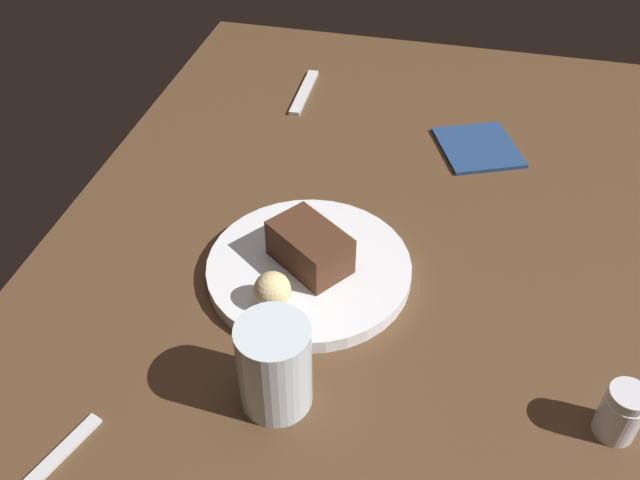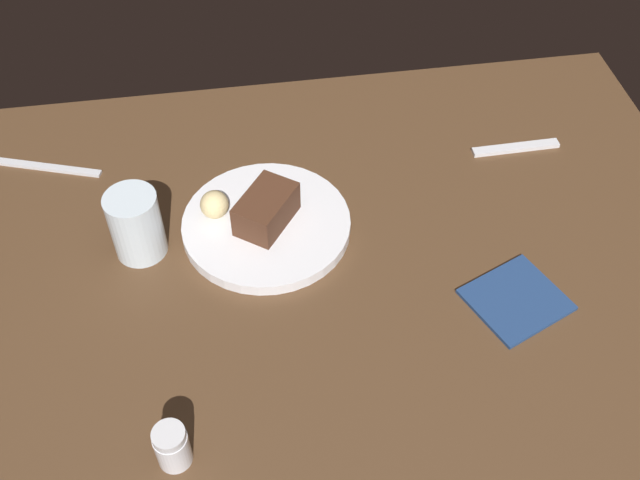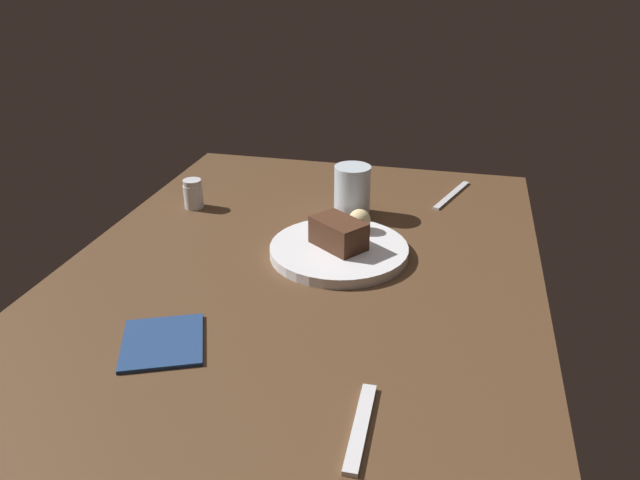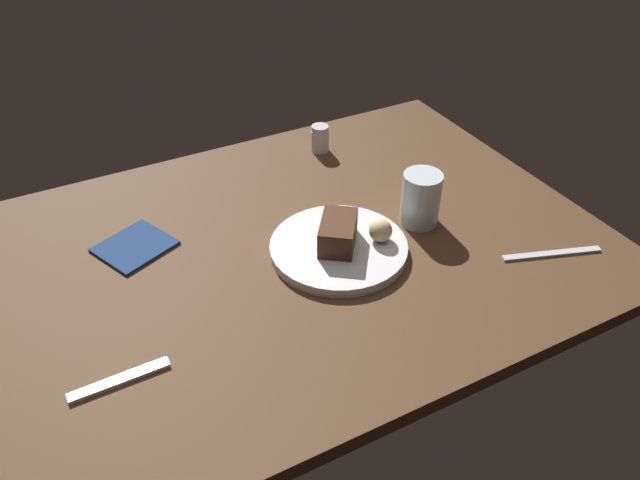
{
  "view_description": "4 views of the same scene",
  "coord_description": "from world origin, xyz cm",
  "px_view_note": "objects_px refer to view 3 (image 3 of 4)",
  "views": [
    {
      "loc": [
        67.74,
        9.73,
        63.26
      ],
      "look_at": [
        8.32,
        -4.36,
        8.65
      ],
      "focal_mm": 38.0,
      "sensor_mm": 36.0,
      "label": 1
    },
    {
      "loc": [
        12.57,
        71.96,
        87.84
      ],
      "look_at": [
        1.44,
        0.19,
        5.75
      ],
      "focal_mm": 42.07,
      "sensor_mm": 36.0,
      "label": 2
    },
    {
      "loc": [
        -89.85,
        -25.63,
        55.27
      ],
      "look_at": [
        6.63,
        -2.58,
        6.74
      ],
      "focal_mm": 34.25,
      "sensor_mm": 36.0,
      "label": 3
    },
    {
      "loc": [
        -37.08,
        -85.22,
        76.22
      ],
      "look_at": [
        4.57,
        -6.25,
        7.74
      ],
      "focal_mm": 35.32,
      "sensor_mm": 36.0,
      "label": 4
    }
  ],
  "objects_px": {
    "folded_napkin": "(163,342)",
    "salt_shaker": "(193,194)",
    "dessert_spoon": "(361,427)",
    "butter_knife": "(452,195)",
    "chocolate_cake_slice": "(338,233)",
    "bread_roll": "(360,220)",
    "water_glass": "(352,191)",
    "dessert_plate": "(339,250)"
  },
  "relations": [
    {
      "from": "folded_napkin",
      "to": "salt_shaker",
      "type": "bearing_deg",
      "value": 18.83
    },
    {
      "from": "dessert_spoon",
      "to": "butter_knife",
      "type": "height_order",
      "value": "dessert_spoon"
    },
    {
      "from": "dessert_spoon",
      "to": "butter_knife",
      "type": "xyz_separation_m",
      "value": [
        0.78,
        -0.07,
        -0.0
      ]
    },
    {
      "from": "chocolate_cake_slice",
      "to": "dessert_spoon",
      "type": "bearing_deg",
      "value": -164.71
    },
    {
      "from": "butter_knife",
      "to": "bread_roll",
      "type": "bearing_deg",
      "value": -12.77
    },
    {
      "from": "chocolate_cake_slice",
      "to": "butter_knife",
      "type": "xyz_separation_m",
      "value": [
        0.35,
        -0.19,
        -0.04
      ]
    },
    {
      "from": "chocolate_cake_slice",
      "to": "bread_roll",
      "type": "distance_m",
      "value": 0.08
    },
    {
      "from": "water_glass",
      "to": "dessert_spoon",
      "type": "relative_size",
      "value": 0.72
    },
    {
      "from": "bread_roll",
      "to": "salt_shaker",
      "type": "height_order",
      "value": "salt_shaker"
    },
    {
      "from": "salt_shaker",
      "to": "dessert_spoon",
      "type": "distance_m",
      "value": 0.75
    },
    {
      "from": "water_glass",
      "to": "folded_napkin",
      "type": "bearing_deg",
      "value": 161.05
    },
    {
      "from": "water_glass",
      "to": "salt_shaker",
      "type": "bearing_deg",
      "value": 96.7
    },
    {
      "from": "chocolate_cake_slice",
      "to": "water_glass",
      "type": "height_order",
      "value": "water_glass"
    },
    {
      "from": "water_glass",
      "to": "folded_napkin",
      "type": "height_order",
      "value": "water_glass"
    },
    {
      "from": "salt_shaker",
      "to": "butter_knife",
      "type": "bearing_deg",
      "value": -70.05
    },
    {
      "from": "water_glass",
      "to": "bread_roll",
      "type": "bearing_deg",
      "value": -162.3
    },
    {
      "from": "salt_shaker",
      "to": "water_glass",
      "type": "distance_m",
      "value": 0.35
    },
    {
      "from": "dessert_plate",
      "to": "bread_roll",
      "type": "xyz_separation_m",
      "value": [
        0.07,
        -0.02,
        0.03
      ]
    },
    {
      "from": "dessert_plate",
      "to": "bread_roll",
      "type": "relative_size",
      "value": 5.89
    },
    {
      "from": "dessert_plate",
      "to": "dessert_spoon",
      "type": "height_order",
      "value": "dessert_plate"
    },
    {
      "from": "bread_roll",
      "to": "butter_knife",
      "type": "distance_m",
      "value": 0.32
    },
    {
      "from": "chocolate_cake_slice",
      "to": "water_glass",
      "type": "relative_size",
      "value": 0.91
    },
    {
      "from": "chocolate_cake_slice",
      "to": "salt_shaker",
      "type": "xyz_separation_m",
      "value": [
        0.15,
        0.35,
        -0.01
      ]
    },
    {
      "from": "water_glass",
      "to": "butter_knife",
      "type": "xyz_separation_m",
      "value": [
        0.16,
        -0.2,
        -0.05
      ]
    },
    {
      "from": "water_glass",
      "to": "dessert_spoon",
      "type": "bearing_deg",
      "value": -168.28
    },
    {
      "from": "bread_roll",
      "to": "dessert_spoon",
      "type": "height_order",
      "value": "bread_roll"
    },
    {
      "from": "salt_shaker",
      "to": "water_glass",
      "type": "height_order",
      "value": "water_glass"
    },
    {
      "from": "butter_knife",
      "to": "folded_napkin",
      "type": "xyz_separation_m",
      "value": [
        -0.68,
        0.38,
        0.0
      ]
    },
    {
      "from": "salt_shaker",
      "to": "bread_roll",
      "type": "bearing_deg",
      "value": -100.98
    },
    {
      "from": "chocolate_cake_slice",
      "to": "water_glass",
      "type": "bearing_deg",
      "value": 3.23
    },
    {
      "from": "chocolate_cake_slice",
      "to": "salt_shaker",
      "type": "relative_size",
      "value": 1.55
    },
    {
      "from": "bread_roll",
      "to": "butter_knife",
      "type": "relative_size",
      "value": 0.23
    },
    {
      "from": "chocolate_cake_slice",
      "to": "bread_roll",
      "type": "relative_size",
      "value": 2.27
    },
    {
      "from": "bread_roll",
      "to": "dessert_spoon",
      "type": "bearing_deg",
      "value": -169.66
    },
    {
      "from": "dessert_plate",
      "to": "folded_napkin",
      "type": "xyz_separation_m",
      "value": [
        -0.33,
        0.19,
        -0.01
      ]
    },
    {
      "from": "folded_napkin",
      "to": "chocolate_cake_slice",
      "type": "bearing_deg",
      "value": -29.78
    },
    {
      "from": "dessert_spoon",
      "to": "folded_napkin",
      "type": "distance_m",
      "value": 0.33
    },
    {
      "from": "water_glass",
      "to": "dessert_plate",
      "type": "bearing_deg",
      "value": -176.46
    },
    {
      "from": "butter_knife",
      "to": "folded_napkin",
      "type": "bearing_deg",
      "value": -10.59
    },
    {
      "from": "butter_knife",
      "to": "folded_napkin",
      "type": "relative_size",
      "value": 1.52
    },
    {
      "from": "folded_napkin",
      "to": "bread_roll",
      "type": "bearing_deg",
      "value": -27.86
    },
    {
      "from": "salt_shaker",
      "to": "dessert_plate",
      "type": "bearing_deg",
      "value": -112.65
    }
  ]
}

